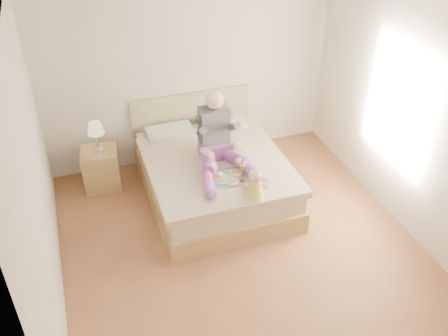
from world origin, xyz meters
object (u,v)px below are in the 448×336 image
object	(u,v)px
adult	(219,143)
baby	(255,186)
nightstand	(101,169)
bed	(212,173)
tray	(227,176)

from	to	relation	value
adult	baby	xyz separation A→B (m)	(0.15, -0.82, -0.11)
nightstand	baby	world-z (taller)	baby
bed	tray	xyz separation A→B (m)	(0.01, -0.56, 0.32)
bed	adult	size ratio (longest dim) A/B	2.05
nightstand	adult	xyz separation A→B (m)	(1.39, -0.77, 0.59)
baby	tray	bearing A→B (deg)	122.05
bed	nightstand	size ratio (longest dim) A/B	3.82
bed	nightstand	xyz separation A→B (m)	(-1.35, 0.60, -0.03)
adult	baby	distance (m)	0.84
nightstand	adult	distance (m)	1.69
nightstand	adult	size ratio (longest dim) A/B	0.54
bed	tray	bearing A→B (deg)	-88.48
tray	baby	xyz separation A→B (m)	(0.17, -0.44, 0.12)
bed	adult	distance (m)	0.58
baby	bed	bearing A→B (deg)	111.22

